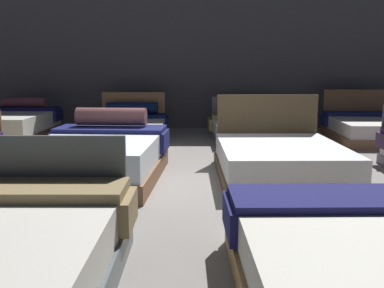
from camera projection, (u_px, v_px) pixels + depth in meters
The scene contains 9 objects.
ground_plane at pixel (187, 184), 5.39m from camera, with size 18.00×18.00×0.02m, color gray.
showroom_back_wall at pixel (192, 54), 10.07m from camera, with size 18.00×0.06×3.50m, color #47474C.
bed_2 at pixel (377, 272), 2.56m from camera, with size 1.71×2.13×0.51m.
bed_5 at pixel (99, 157), 5.59m from camera, with size 1.71×2.20×0.86m.
bed_6 at pixel (280, 160), 5.67m from camera, with size 1.66×2.09×1.03m.
bed_8 at pixel (10, 125), 8.72m from camera, with size 1.57×2.11×0.80m.
bed_9 at pixel (129, 128), 8.65m from camera, with size 1.56×2.02×0.90m.
bed_10 at pixel (252, 129), 8.67m from camera, with size 1.71×2.16×0.80m.
bed_11 at pixel (371, 129), 8.58m from camera, with size 1.63×2.15×0.96m.
Camera 1 is at (0.13, -5.22, 1.43)m, focal length 40.36 mm.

